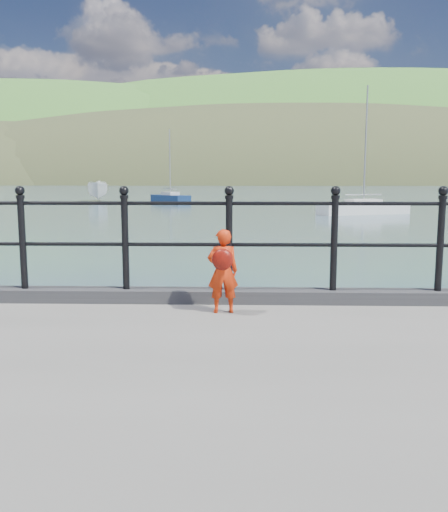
{
  "coord_description": "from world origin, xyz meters",
  "views": [
    {
      "loc": [
        0.72,
        -6.32,
        2.44
      ],
      "look_at": [
        0.54,
        -0.2,
        1.55
      ],
      "focal_mm": 38.0,
      "sensor_mm": 36.0,
      "label": 1
    }
  ],
  "objects_px": {
    "launch_white": "(98,191)",
    "sailboat_port": "(170,199)",
    "child": "(223,270)",
    "sailboat_near": "(363,209)",
    "railing": "(177,232)"
  },
  "relations": [
    {
      "from": "launch_white",
      "to": "sailboat_port",
      "type": "xyz_separation_m",
      "value": [
        7.69,
        -2.02,
        -0.71
      ]
    },
    {
      "from": "railing",
      "to": "sailboat_port",
      "type": "height_order",
      "value": "sailboat_port"
    },
    {
      "from": "child",
      "to": "sailboat_near",
      "type": "bearing_deg",
      "value": -113.58
    },
    {
      "from": "child",
      "to": "launch_white",
      "type": "bearing_deg",
      "value": -82.16
    },
    {
      "from": "sailboat_port",
      "to": "sailboat_near",
      "type": "height_order",
      "value": "sailboat_near"
    },
    {
      "from": "child",
      "to": "sailboat_port",
      "type": "distance_m",
      "value": 48.29
    },
    {
      "from": "sailboat_near",
      "to": "sailboat_port",
      "type": "bearing_deg",
      "value": 110.24
    },
    {
      "from": "railing",
      "to": "launch_white",
      "type": "bearing_deg",
      "value": 105.64
    },
    {
      "from": "child",
      "to": "launch_white",
      "type": "distance_m",
      "value": 51.86
    },
    {
      "from": "launch_white",
      "to": "sailboat_port",
      "type": "distance_m",
      "value": 7.99
    },
    {
      "from": "child",
      "to": "launch_white",
      "type": "height_order",
      "value": "launch_white"
    },
    {
      "from": "railing",
      "to": "child",
      "type": "relative_size",
      "value": 20.08
    },
    {
      "from": "sailboat_port",
      "to": "launch_white",
      "type": "bearing_deg",
      "value": -145.44
    },
    {
      "from": "railing",
      "to": "sailboat_port",
      "type": "distance_m",
      "value": 47.73
    },
    {
      "from": "railing",
      "to": "child",
      "type": "height_order",
      "value": "railing"
    }
  ]
}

